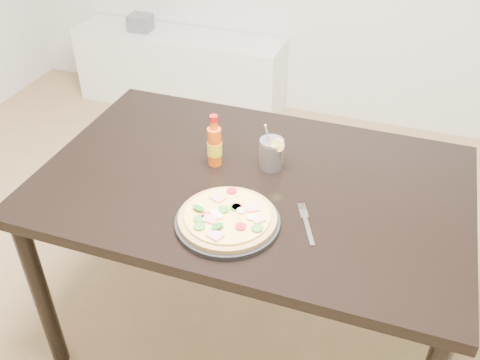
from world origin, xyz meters
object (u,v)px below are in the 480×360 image
(pizza, at_px, (227,217))
(cola_cup, at_px, (271,154))
(fork, at_px, (306,222))
(dining_table, at_px, (252,199))
(plate, at_px, (228,222))
(media_console, at_px, (180,70))
(hot_sauce_bottle, at_px, (215,145))

(pizza, relative_size, cola_cup, 1.67)
(fork, bearing_deg, dining_table, 120.59)
(dining_table, relative_size, cola_cup, 8.08)
(plate, xyz_separation_m, media_console, (-1.06, 1.91, -0.51))
(dining_table, xyz_separation_m, fork, (0.22, -0.16, 0.09))
(hot_sauce_bottle, relative_size, cola_cup, 1.08)
(pizza, distance_m, media_console, 2.25)
(dining_table, height_order, pizza, pizza)
(plate, bearing_deg, media_console, 119.09)
(plate, bearing_deg, dining_table, 90.55)
(fork, bearing_deg, pizza, 176.42)
(hot_sauce_bottle, height_order, media_console, hot_sauce_bottle)
(plate, relative_size, pizza, 1.07)
(media_console, bearing_deg, pizza, -60.92)
(media_console, bearing_deg, hot_sauce_bottle, -60.75)
(hot_sauce_bottle, relative_size, media_console, 0.13)
(plate, bearing_deg, fork, 20.43)
(cola_cup, relative_size, fork, 0.97)
(cola_cup, bearing_deg, plate, -96.22)
(pizza, distance_m, cola_cup, 0.33)
(fork, height_order, media_console, fork)
(dining_table, distance_m, media_console, 2.03)
(dining_table, relative_size, media_console, 1.00)
(hot_sauce_bottle, height_order, fork, hot_sauce_bottle)
(plate, bearing_deg, pizza, -121.82)
(dining_table, height_order, fork, fork)
(pizza, distance_m, hot_sauce_bottle, 0.32)
(fork, bearing_deg, cola_cup, 102.58)
(cola_cup, distance_m, fork, 0.31)
(plate, xyz_separation_m, fork, (0.22, 0.08, -0.01))
(pizza, xyz_separation_m, fork, (0.22, 0.08, -0.02))
(dining_table, distance_m, pizza, 0.26)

